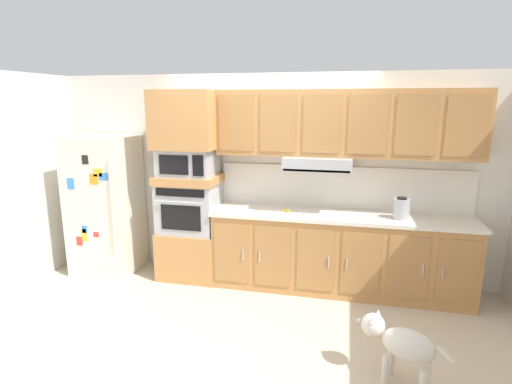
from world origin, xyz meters
TOP-DOWN VIEW (x-y plane):
  - ground_plane at (0.00, 0.00)m, footprint 9.60×9.60m
  - back_kitchen_wall at (0.00, 1.11)m, footprint 6.20×0.12m
  - side_panel_left at (-2.80, 0.00)m, footprint 0.12×7.10m
  - refrigerator at (-2.05, 0.68)m, footprint 0.76×0.73m
  - oven_base_cabinet at (-0.93, 0.75)m, footprint 0.74×0.62m
  - built_in_oven at (-0.93, 0.75)m, footprint 0.70×0.62m
  - appliance_mid_shelf at (-0.93, 0.75)m, footprint 0.74×0.62m
  - microwave at (-0.93, 0.75)m, footprint 0.64×0.54m
  - appliance_upper_cabinet at (-0.93, 0.75)m, footprint 0.74×0.62m
  - lower_cabinet_run at (0.89, 0.75)m, footprint 2.90×0.63m
  - countertop_slab at (0.89, 0.75)m, footprint 2.94×0.64m
  - backsplash_panel at (0.89, 1.04)m, footprint 2.94×0.02m
  - upper_cabinet_with_hood at (0.88, 0.87)m, footprint 2.90×0.48m
  - screwdriver at (0.29, 0.71)m, footprint 0.17×0.17m
  - electric_kettle at (1.54, 0.70)m, footprint 0.17×0.17m
  - dog at (1.40, -0.80)m, footprint 0.71×0.40m

SIDE VIEW (x-z plane):
  - ground_plane at x=0.00m, z-range 0.00..0.00m
  - oven_base_cabinet at x=-0.93m, z-range 0.00..0.60m
  - dog at x=1.40m, z-range 0.09..0.62m
  - lower_cabinet_run at x=0.89m, z-range 0.00..0.88m
  - refrigerator at x=-2.05m, z-range 0.00..1.76m
  - countertop_slab at x=0.89m, z-range 0.88..0.92m
  - built_in_oven at x=-0.93m, z-range 0.60..1.20m
  - screwdriver at x=0.29m, z-range 0.92..0.95m
  - electric_kettle at x=1.54m, z-range 0.91..1.15m
  - backsplash_panel at x=0.89m, z-range 0.92..1.42m
  - back_kitchen_wall at x=0.00m, z-range 0.00..2.50m
  - side_panel_left at x=-2.80m, z-range 0.00..2.50m
  - appliance_mid_shelf at x=-0.93m, z-range 1.20..1.30m
  - microwave at x=-0.93m, z-range 1.30..1.62m
  - upper_cabinet_with_hood at x=0.88m, z-range 1.46..2.34m
  - appliance_upper_cabinet at x=-0.93m, z-range 1.62..2.30m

